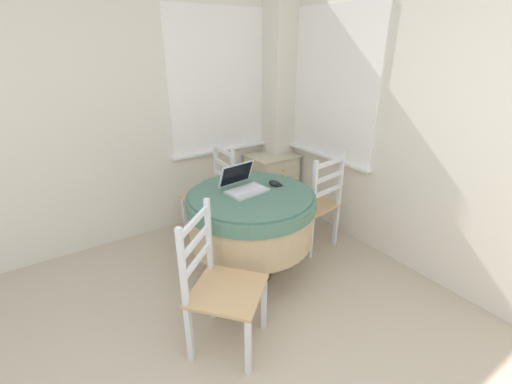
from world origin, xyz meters
TOP-DOWN VIEW (x-y plane):
  - corner_room_shell at (1.31, 1.74)m, footprint 4.52×4.59m
  - round_dining_table at (1.03, 1.50)m, footprint 1.03×1.03m
  - laptop at (1.01, 1.58)m, footprint 0.35×0.31m
  - computer_mouse at (1.27, 1.53)m, footprint 0.06×0.09m
  - cell_phone at (1.31, 1.53)m, footprint 0.08×0.12m
  - dining_chair_near_back_window at (1.07, 2.26)m, footprint 0.45×0.45m
  - dining_chair_near_right_window at (1.79, 1.57)m, footprint 0.49×0.49m
  - dining_chair_camera_near at (0.47, 1.00)m, footprint 0.61×0.61m
  - corner_cabinet at (1.96, 2.48)m, footprint 0.54×0.45m

SIDE VIEW (x-z plane):
  - corner_cabinet at x=1.96m, z-range 0.00..0.67m
  - dining_chair_near_back_window at x=1.07m, z-range -0.03..0.93m
  - dining_chair_near_right_window at x=1.79m, z-range -0.03..0.93m
  - dining_chair_camera_near at x=0.47m, z-range -0.03..0.93m
  - round_dining_table at x=1.03m, z-range 0.20..0.98m
  - cell_phone at x=1.31m, z-range 0.77..0.79m
  - computer_mouse at x=1.27m, z-range 0.77..0.82m
  - laptop at x=1.01m, z-range 0.72..0.93m
  - corner_room_shell at x=1.31m, z-range 0.00..2.55m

